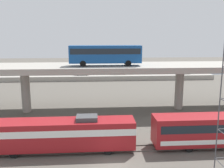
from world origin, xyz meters
The scene contains 12 objects.
ground_plane centered at (0.00, 0.00, 0.00)m, with size 260.00×260.00×0.00m, color #565149.
rail_strip_near centered at (0.00, 3.23, 0.06)m, with size 110.00×0.12×0.12m, color #59544C.
rail_strip_far centered at (0.00, 4.77, 0.06)m, with size 110.00×0.12×0.12m, color #59544C.
train_locomotive centered at (-6.22, 4.00, 2.19)m, with size 17.62×3.04×4.18m.
highway_overpass centered at (0.00, 20.00, 7.39)m, with size 96.00×10.07×8.14m.
transit_bus_on_overpass centered at (0.22, 18.82, 10.21)m, with size 12.00×2.68×3.40m.
pier_parking_lot centered at (0.00, 55.00, 0.72)m, with size 69.25×11.33×1.43m, color #9E998E.
parked_car_0 centered at (25.89, 52.66, 2.21)m, with size 4.52×1.95×1.50m.
parked_car_1 centered at (25.32, 55.80, 2.20)m, with size 4.34×1.87×1.50m.
parked_car_2 centered at (5.56, 52.97, 2.21)m, with size 4.69×1.86×1.50m.
parked_car_3 centered at (-5.33, 52.24, 2.20)m, with size 4.19×1.90×1.50m.
harbor_water centered at (0.00, 78.00, 0.00)m, with size 140.00×36.00×0.01m, color navy.
Camera 1 is at (-1.66, -23.37, 13.09)m, focal length 40.22 mm.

